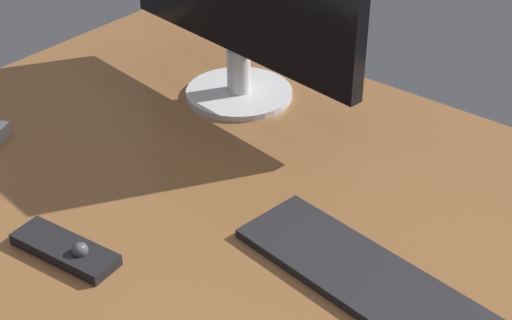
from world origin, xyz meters
TOP-DOWN VIEW (x-y plane):
  - desk at (0.00, 0.00)cm, footprint 140.00×84.00cm
  - keyboard at (20.83, -7.78)cm, footprint 40.53×17.16cm
  - media_remote at (-14.79, -28.56)cm, footprint 16.39×6.89cm

SIDE VIEW (x-z plane):
  - desk at x=0.00cm, z-range 0.00..2.00cm
  - keyboard at x=20.83cm, z-range 2.00..3.30cm
  - media_remote at x=-14.79cm, z-range 1.34..4.51cm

